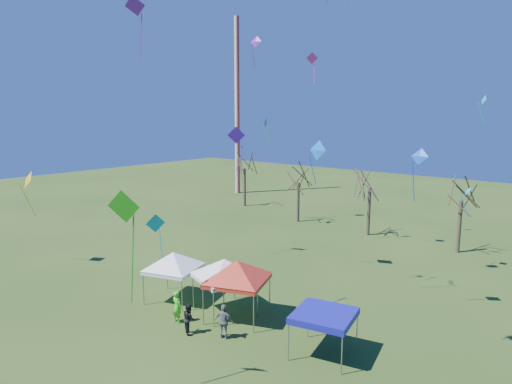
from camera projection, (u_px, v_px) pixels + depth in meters
ground at (202, 335)px, 24.24m from camera, size 140.00×140.00×0.00m
radio_mast at (237, 107)px, 65.51m from camera, size 0.70×0.70×25.00m
tree_0 at (245, 155)px, 57.02m from camera, size 3.83×3.83×8.44m
tree_1 at (299, 169)px, 48.72m from camera, size 3.42×3.42×7.54m
tree_2 at (371, 170)px, 43.14m from camera, size 3.71×3.71×8.18m
tree_3 at (463, 181)px, 37.63m from camera, size 3.59×3.59×7.91m
tent_white_west at (173, 255)px, 28.34m from camera, size 3.87×3.87×3.60m
tent_white_mid at (224, 263)px, 26.55m from camera, size 4.03×4.03×3.77m
tent_red at (237, 265)px, 25.78m from camera, size 4.18×4.18×3.95m
tent_blue at (324, 316)px, 21.94m from camera, size 3.31×3.31×2.19m
person_dark at (189, 319)px, 24.32m from camera, size 1.00×0.93×1.64m
person_grey at (224, 322)px, 23.74m from camera, size 1.17×0.73×1.86m
person_green at (177, 307)px, 25.59m from camera, size 0.67×0.44×1.83m
kite_18 at (312, 59)px, 27.07m from camera, size 0.69×0.59×1.86m
kite_2 at (256, 42)px, 45.65m from camera, size 1.31×0.73×3.11m
kite_17 at (419, 157)px, 25.46m from camera, size 1.02×0.60×3.08m
kite_11 at (317, 150)px, 32.75m from camera, size 1.52×0.88×3.30m
kite_27 at (236, 136)px, 24.98m from camera, size 0.90×0.85×2.43m
kite_19 at (483, 101)px, 33.78m from camera, size 0.73×0.78×2.05m
kite_5 at (124, 207)px, 17.97m from camera, size 1.43×0.96×4.62m
kite_13 at (265, 123)px, 45.19m from camera, size 0.76×0.98×2.49m
kite_14 at (27, 180)px, 34.26m from camera, size 1.48×1.04×3.63m
kite_1 at (155, 223)px, 23.73m from camera, size 0.69×1.05×2.38m
kite_8 at (135, 6)px, 32.34m from camera, size 1.85×1.65×4.50m
kite_22 at (467, 193)px, 33.54m from camera, size 0.92×0.93×2.36m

